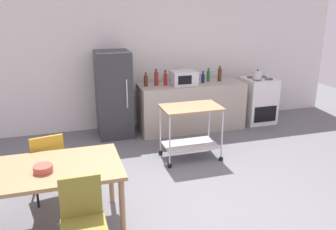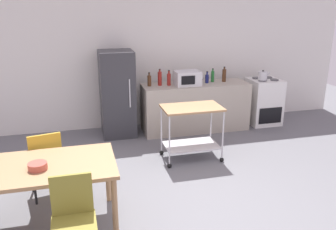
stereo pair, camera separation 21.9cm
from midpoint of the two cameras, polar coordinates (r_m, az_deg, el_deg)
name	(u,v)px [view 1 (the left image)]	position (r m, az deg, el deg)	size (l,w,h in m)	color
ground_plane	(197,207)	(4.50, 3.16, -14.37)	(12.00, 12.00, 0.00)	slate
back_wall	(137,52)	(6.95, -5.88, 9.99)	(8.40, 0.12, 2.90)	silver
kitchen_counter	(191,107)	(6.84, 2.81, 1.34)	(2.00, 0.64, 0.90)	#A89E8E
dining_table	(49,175)	(3.99, -19.99, -8.91)	(1.50, 0.90, 0.75)	#A37A51
chair_olive	(83,220)	(3.46, -15.20, -15.78)	(0.40, 0.40, 0.89)	olive
chair_mustard	(47,162)	(4.66, -19.96, -7.07)	(0.47, 0.47, 0.89)	gold
stove_oven	(258,100)	(7.45, 13.31, 2.30)	(0.60, 0.61, 0.92)	white
refrigerator	(114,94)	(6.51, -9.56, 3.23)	(0.60, 0.63, 1.55)	#333338
kitchen_cart	(191,124)	(5.53, 2.51, -1.39)	(0.91, 0.57, 0.85)	#A37A51
bottle_soda	(146,81)	(6.50, -4.51, 5.47)	(0.07, 0.07, 0.25)	#4C2D19
bottle_sparkling_water	(156,78)	(6.54, -2.85, 5.83)	(0.07, 0.07, 0.30)	maroon
bottle_wine	(165,79)	(6.55, -1.39, 5.72)	(0.07, 0.07, 0.28)	maroon
microwave	(184,78)	(6.58, 1.57, 5.90)	(0.46, 0.35, 0.26)	silver
bottle_olive_oil	(203,78)	(6.80, 4.65, 5.88)	(0.07, 0.07, 0.22)	navy
bottle_vinegar	(208,76)	(6.90, 5.52, 6.22)	(0.06, 0.06, 0.26)	#1E6628
bottle_sesame_oil	(220,75)	(6.95, 7.31, 6.37)	(0.08, 0.08, 0.29)	#4C2D19
fruit_bowl	(43,169)	(3.87, -20.82, -8.01)	(0.19, 0.19, 0.07)	#B24C3F
kettle	(257,75)	(7.19, 13.19, 6.24)	(0.24, 0.17, 0.19)	silver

